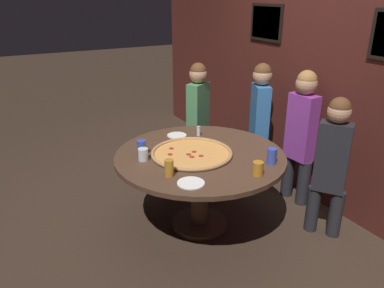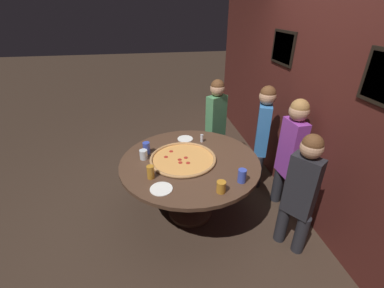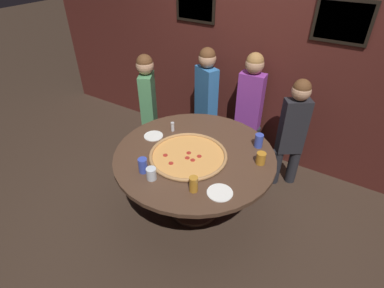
{
  "view_description": "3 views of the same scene",
  "coord_description": "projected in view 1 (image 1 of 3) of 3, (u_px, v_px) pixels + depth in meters",
  "views": [
    {
      "loc": [
        2.61,
        -1.54,
        2.06
      ],
      "look_at": [
        0.0,
        -0.08,
        0.85
      ],
      "focal_mm": 35.0,
      "sensor_mm": 36.0,
      "label": 1
    },
    {
      "loc": [
        2.32,
        -0.39,
        2.21
      ],
      "look_at": [
        -0.09,
        0.04,
        0.89
      ],
      "focal_mm": 24.0,
      "sensor_mm": 36.0,
      "label": 2
    },
    {
      "loc": [
        1.16,
        -1.9,
        2.42
      ],
      "look_at": [
        -0.04,
        0.02,
        0.81
      ],
      "focal_mm": 28.0,
      "sensor_mm": 36.0,
      "label": 3
    }
  ],
  "objects": [
    {
      "name": "white_plate_far_back",
      "position": [
        191.0,
        183.0,
        2.79
      ],
      "size": [
        0.21,
        0.21,
        0.01
      ],
      "primitive_type": "cylinder",
      "color": "white",
      "rests_on": "dining_table"
    },
    {
      "name": "giant_pizza",
      "position": [
        192.0,
        153.0,
        3.28
      ],
      "size": [
        0.72,
        0.72,
        0.03
      ],
      "color": "#E0994C",
      "rests_on": "dining_table"
    },
    {
      "name": "diner_far_left",
      "position": [
        332.0,
        160.0,
        3.2
      ],
      "size": [
        0.33,
        0.28,
        1.28
      ],
      "rotation": [
        0.0,
        0.0,
        -2.53
      ],
      "color": "#232328",
      "rests_on": "ground_plane"
    },
    {
      "name": "drink_cup_beside_pizza",
      "position": [
        143.0,
        154.0,
        3.16
      ],
      "size": [
        0.09,
        0.09,
        0.11
      ],
      "primitive_type": "cylinder",
      "color": "silver",
      "rests_on": "dining_table"
    },
    {
      "name": "drink_cup_centre_back",
      "position": [
        169.0,
        168.0,
        2.88
      ],
      "size": [
        0.07,
        0.07,
        0.14
      ],
      "primitive_type": "cylinder",
      "color": "#BC7A23",
      "rests_on": "dining_table"
    },
    {
      "name": "drink_cup_by_shaker",
      "position": [
        258.0,
        169.0,
        2.9
      ],
      "size": [
        0.08,
        0.08,
        0.11
      ],
      "primitive_type": "cylinder",
      "color": "#BC7A23",
      "rests_on": "dining_table"
    },
    {
      "name": "diner_far_right",
      "position": [
        259.0,
        117.0,
        4.13
      ],
      "size": [
        0.36,
        0.26,
        1.38
      ],
      "rotation": [
        0.0,
        0.0,
        2.72
      ],
      "color": "#232328",
      "rests_on": "ground_plane"
    },
    {
      "name": "back_wall",
      "position": [
        318.0,
        75.0,
        3.7
      ],
      "size": [
        6.4,
        0.08,
        2.6
      ],
      "color": "#4C1E19",
      "rests_on": "ground_plane"
    },
    {
      "name": "drink_cup_far_left",
      "position": [
        142.0,
        148.0,
        3.26
      ],
      "size": [
        0.08,
        0.08,
        0.13
      ],
      "primitive_type": "cylinder",
      "color": "#384CB7",
      "rests_on": "dining_table"
    },
    {
      "name": "ground_plane",
      "position": [
        199.0,
        225.0,
        3.58
      ],
      "size": [
        24.0,
        24.0,
        0.0
      ],
      "primitive_type": "plane",
      "color": "#38281E"
    },
    {
      "name": "dining_table",
      "position": [
        200.0,
        168.0,
        3.35
      ],
      "size": [
        1.51,
        1.51,
        0.74
      ],
      "color": "#4C3323",
      "rests_on": "ground_plane"
    },
    {
      "name": "condiment_shaker",
      "position": [
        199.0,
        131.0,
        3.7
      ],
      "size": [
        0.04,
        0.04,
        0.1
      ],
      "color": "silver",
      "rests_on": "dining_table"
    },
    {
      "name": "white_plate_right_side",
      "position": [
        177.0,
        135.0,
        3.72
      ],
      "size": [
        0.19,
        0.19,
        0.01
      ],
      "primitive_type": "cylinder",
      "color": "white",
      "rests_on": "dining_table"
    },
    {
      "name": "diner_side_right",
      "position": [
        198.0,
        113.0,
        4.34
      ],
      "size": [
        0.27,
        0.35,
        1.34
      ],
      "rotation": [
        0.0,
        0.0,
        2.08
      ],
      "color": "#232328",
      "rests_on": "ground_plane"
    },
    {
      "name": "drink_cup_far_right",
      "position": [
        272.0,
        156.0,
        3.09
      ],
      "size": [
        0.08,
        0.08,
        0.13
      ],
      "primitive_type": "cylinder",
      "color": "#384CB7",
      "rests_on": "dining_table"
    },
    {
      "name": "diner_centre_back",
      "position": [
        301.0,
        130.0,
        3.74
      ],
      "size": [
        0.35,
        0.21,
        1.39
      ],
      "rotation": [
        0.0,
        0.0,
        -3.08
      ],
      "color": "#232328",
      "rests_on": "ground_plane"
    }
  ]
}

